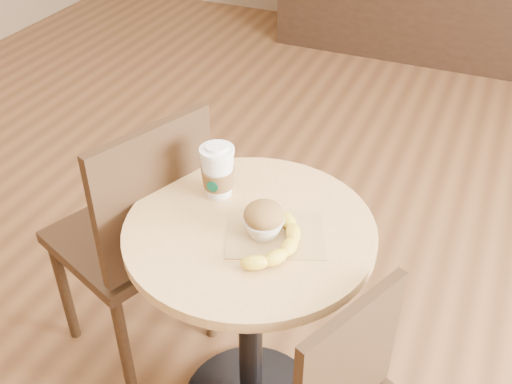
{
  "coord_description": "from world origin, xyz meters",
  "views": [
    {
      "loc": [
        0.42,
        -1.03,
        1.7
      ],
      "look_at": [
        -0.05,
        0.07,
        0.83
      ],
      "focal_mm": 42.0,
      "sensor_mm": 36.0,
      "label": 1
    }
  ],
  "objects_px": {
    "cafe_table": "(250,295)",
    "banana": "(275,238)",
    "chair_left": "(138,234)",
    "muffin": "(264,220)",
    "coffee_cup": "(218,173)"
  },
  "relations": [
    {
      "from": "muffin",
      "to": "banana",
      "type": "height_order",
      "value": "muffin"
    },
    {
      "from": "chair_left",
      "to": "muffin",
      "type": "height_order",
      "value": "chair_left"
    },
    {
      "from": "muffin",
      "to": "banana",
      "type": "bearing_deg",
      "value": -33.26
    },
    {
      "from": "cafe_table",
      "to": "banana",
      "type": "height_order",
      "value": "banana"
    },
    {
      "from": "cafe_table",
      "to": "chair_left",
      "type": "xyz_separation_m",
      "value": [
        -0.42,
        0.09,
        0.01
      ]
    },
    {
      "from": "coffee_cup",
      "to": "muffin",
      "type": "relative_size",
      "value": 1.51
    },
    {
      "from": "cafe_table",
      "to": "muffin",
      "type": "xyz_separation_m",
      "value": [
        0.04,
        -0.01,
        0.29
      ]
    },
    {
      "from": "cafe_table",
      "to": "banana",
      "type": "bearing_deg",
      "value": -25.95
    },
    {
      "from": "chair_left",
      "to": "banana",
      "type": "xyz_separation_m",
      "value": [
        0.5,
        -0.13,
        0.26
      ]
    },
    {
      "from": "banana",
      "to": "coffee_cup",
      "type": "bearing_deg",
      "value": 143.64
    },
    {
      "from": "chair_left",
      "to": "banana",
      "type": "relative_size",
      "value": 3.57
    },
    {
      "from": "cafe_table",
      "to": "muffin",
      "type": "bearing_deg",
      "value": -18.59
    },
    {
      "from": "muffin",
      "to": "coffee_cup",
      "type": "bearing_deg",
      "value": 148.42
    },
    {
      "from": "chair_left",
      "to": "coffee_cup",
      "type": "relative_size",
      "value": 6.13
    },
    {
      "from": "coffee_cup",
      "to": "muffin",
      "type": "bearing_deg",
      "value": -38.46
    }
  ]
}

